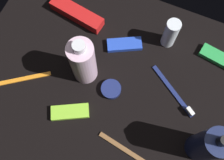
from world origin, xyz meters
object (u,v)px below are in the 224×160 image
Objects in this scene: deodorant_stick at (170,33)px; snack_bar_lime at (70,112)px; toothbrush_orange at (16,80)px; toothpaste_box_red at (77,14)px; snack_bar_blue at (124,45)px; toothbrush_navy at (175,93)px; lotion_bottle at (208,145)px; snack_bar_green at (217,57)px; bodywash_bottle at (84,60)px; cream_tin_left at (111,89)px; toothbrush_brown at (132,154)px.

deodorant_stick is 1.00× the size of snack_bar_lime.
toothpaste_box_red is at bearing -105.09° from toothbrush_orange.
toothbrush_navy is at bearing 128.24° from snack_bar_blue.
snack_bar_green is at bearing -84.77° from lotion_bottle.
toothbrush_navy is 1.51× the size of snack_bar_blue.
deodorant_stick is at bearing -135.10° from bodywash_bottle.
toothpaste_box_red is at bearing -39.45° from snack_bar_blue.
bodywash_bottle is at bearing 7.94° from toothbrush_navy.
cream_tin_left is at bearing 65.23° from deodorant_stick.
bodywash_bottle reaches higher than cream_tin_left.
toothbrush_brown is at bearing 143.18° from toothpaste_box_red.
snack_bar_green is 33.11cm from cream_tin_left.
toothpaste_box_red is at bearing -56.31° from bodywash_bottle.
snack_bar_green and cream_tin_left have the same top height.
toothbrush_navy reaches higher than snack_bar_lime.
toothpaste_box_red reaches higher than snack_bar_blue.
bodywash_bottle is 11.97cm from cream_tin_left.
deodorant_stick reaches higher than toothpaste_box_red.
toothbrush_orange is (17.58, 10.68, -7.79)cm from bodywash_bottle.
snack_bar_blue is (19.08, -8.46, 0.14)cm from toothbrush_navy.
toothbrush_orange is at bearing -8.74° from toothbrush_brown.
deodorant_stick reaches higher than cream_tin_left.
snack_bar_green is (-44.49, -3.45, -0.85)cm from toothpaste_box_red.
toothbrush_orange is 0.98× the size of toothbrush_navy.
cream_tin_left is (-26.48, -8.26, 0.16)cm from toothbrush_orange.
snack_bar_green is at bearing -150.63° from bodywash_bottle.
cream_tin_left is at bearing -49.43° from toothbrush_brown.
lotion_bottle is 1.85× the size of snack_bar_green.
lotion_bottle is at bearing -151.40° from toothbrush_brown.
lotion_bottle is at bearing -177.37° from toothbrush_orange.
bodywash_bottle is 3.21× the size of cream_tin_left.
toothbrush_orange is 59.60cm from snack_bar_green.
snack_bar_green is at bearing -116.93° from toothbrush_navy.
bodywash_bottle reaches higher than deodorant_stick.
snack_bar_blue is 25.77cm from snack_bar_lime.
deodorant_stick is 16.12cm from snack_bar_green.
deodorant_stick is 23.45cm from cream_tin_left.
toothbrush_brown is 45.16cm from toothpaste_box_red.
deodorant_stick is at bearing -114.77° from cream_tin_left.
lotion_bottle reaches higher than snack_bar_green.
lotion_bottle reaches higher than bodywash_bottle.
lotion_bottle is 17.56cm from toothbrush_navy.
lotion_bottle reaches higher than snack_bar_lime.
deodorant_stick is at bearing -141.08° from toothbrush_orange.
snack_bar_green is 1.81× the size of cream_tin_left.
toothbrush_orange is (36.12, 29.17, -4.60)cm from deodorant_stick.
toothbrush_brown is at bearing 88.11° from snack_bar_blue.
snack_bar_blue and cream_tin_left have the same top height.
lotion_bottle reaches higher than toothbrush_orange.
bodywash_bottle is at bearing -12.65° from lotion_bottle.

